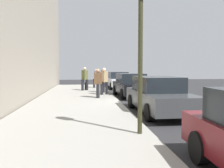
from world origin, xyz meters
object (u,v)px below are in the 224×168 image
at_px(pedestrian_tan_coat, 104,80).
at_px(rolling_suitcase, 86,86).
at_px(pedestrian_grey_coat, 96,78).
at_px(parked_car_black, 131,85).
at_px(parked_car_white, 118,80).
at_px(parked_car_charcoal, 158,95).
at_px(pedestrian_brown_coat, 98,82).
at_px(pedestrian_olive_coat, 85,78).
at_px(pedestrian_black_coat, 102,80).
at_px(traffic_light_pole, 141,23).

height_order(pedestrian_tan_coat, rolling_suitcase, pedestrian_tan_coat).
bearing_deg(pedestrian_grey_coat, parked_car_black, 20.02).
bearing_deg(parked_car_white, rolling_suitcase, -45.05).
bearing_deg(parked_car_charcoal, pedestrian_brown_coat, -152.31).
xyz_separation_m(pedestrian_olive_coat, pedestrian_black_coat, (1.70, 1.26, -0.08)).
xyz_separation_m(parked_car_black, parked_car_charcoal, (6.01, 0.03, 0.00)).
distance_m(pedestrian_olive_coat, traffic_light_pole, 13.03).
bearing_deg(traffic_light_pole, parked_car_charcoal, 156.18).
distance_m(parked_car_black, pedestrian_grey_coat, 5.98).
bearing_deg(pedestrian_black_coat, parked_car_charcoal, 13.48).
xyz_separation_m(pedestrian_brown_coat, pedestrian_tan_coat, (-1.66, 0.49, 0.03)).
height_order(pedestrian_olive_coat, pedestrian_grey_coat, pedestrian_olive_coat).
distance_m(parked_car_charcoal, pedestrian_black_coat, 7.73).
xyz_separation_m(pedestrian_tan_coat, rolling_suitcase, (-3.58, -1.16, -0.64)).
relative_size(parked_car_white, pedestrian_brown_coat, 2.53).
xyz_separation_m(pedestrian_tan_coat, pedestrian_grey_coat, (-5.60, -0.28, -0.05)).
bearing_deg(pedestrian_tan_coat, parked_car_white, 164.67).
relative_size(pedestrian_olive_coat, traffic_light_pole, 0.42).
height_order(parked_car_charcoal, rolling_suitcase, parked_car_charcoal).
relative_size(pedestrian_olive_coat, pedestrian_black_coat, 1.10).
height_order(parked_car_charcoal, traffic_light_pole, traffic_light_pole).
distance_m(parked_car_white, parked_car_charcoal, 12.55).
bearing_deg(pedestrian_tan_coat, rolling_suitcase, -161.99).
relative_size(parked_car_charcoal, pedestrian_tan_coat, 2.74).
height_order(pedestrian_black_coat, pedestrian_brown_coat, pedestrian_brown_coat).
height_order(parked_car_black, parked_car_charcoal, same).
xyz_separation_m(parked_car_black, pedestrian_grey_coat, (-5.61, -2.04, 0.26)).
bearing_deg(pedestrian_brown_coat, parked_car_black, 126.17).
bearing_deg(parked_car_black, parked_car_charcoal, 0.25).
relative_size(parked_car_black, rolling_suitcase, 4.86).
height_order(pedestrian_tan_coat, traffic_light_pole, traffic_light_pole).
distance_m(pedestrian_tan_coat, pedestrian_grey_coat, 5.61).
bearing_deg(parked_car_white, pedestrian_olive_coat, -42.43).
bearing_deg(pedestrian_tan_coat, parked_car_charcoal, 16.58).
xyz_separation_m(parked_car_charcoal, pedestrian_black_coat, (-7.51, -1.80, 0.26)).
height_order(traffic_light_pole, rolling_suitcase, traffic_light_pole).
bearing_deg(pedestrian_olive_coat, pedestrian_brown_coat, 9.03).
xyz_separation_m(pedestrian_olive_coat, pedestrian_tan_coat, (3.19, 1.26, -0.03)).
relative_size(pedestrian_grey_coat, rolling_suitcase, 1.76).
xyz_separation_m(parked_car_charcoal, pedestrian_olive_coat, (-9.21, -3.06, 0.35)).
distance_m(pedestrian_brown_coat, pedestrian_grey_coat, 7.27).
bearing_deg(parked_car_black, pedestrian_grey_coat, -159.98).
height_order(parked_car_white, pedestrian_grey_coat, pedestrian_grey_coat).
bearing_deg(traffic_light_pole, parked_car_white, 174.39).
distance_m(parked_car_charcoal, pedestrian_olive_coat, 9.71).
xyz_separation_m(parked_car_black, pedestrian_black_coat, (-1.50, -1.77, 0.26)).
bearing_deg(parked_car_white, pedestrian_tan_coat, -15.33).
relative_size(pedestrian_black_coat, pedestrian_tan_coat, 0.94).
height_order(parked_car_black, pedestrian_grey_coat, pedestrian_grey_coat).
height_order(pedestrian_grey_coat, rolling_suitcase, pedestrian_grey_coat).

